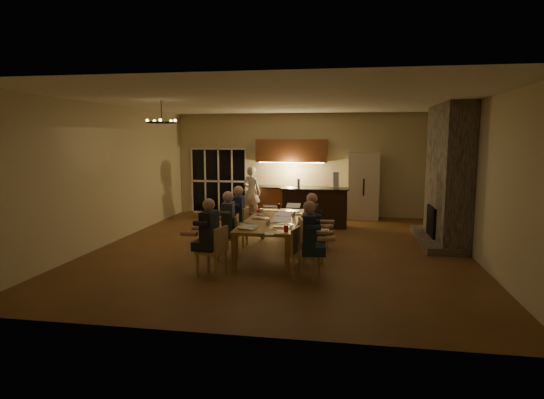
{
  "coord_description": "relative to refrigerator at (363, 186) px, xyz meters",
  "views": [
    {
      "loc": [
        1.44,
        -9.72,
        2.43
      ],
      "look_at": [
        -0.25,
        0.3,
        1.06
      ],
      "focal_mm": 30.0,
      "sensor_mm": 36.0,
      "label": 1
    }
  ],
  "objects": [
    {
      "name": "floor",
      "position": [
        -1.9,
        -4.15,
        -1.0
      ],
      "size": [
        9.0,
        9.0,
        0.0
      ],
      "primitive_type": "plane",
      "color": "brown",
      "rests_on": "ground"
    },
    {
      "name": "back_wall",
      "position": [
        -1.9,
        0.37,
        0.6
      ],
      "size": [
        8.0,
        0.04,
        3.2
      ],
      "primitive_type": "cube",
      "color": "#CAB68F",
      "rests_on": "ground"
    },
    {
      "name": "left_wall",
      "position": [
        -5.92,
        -4.15,
        0.6
      ],
      "size": [
        0.04,
        9.0,
        3.2
      ],
      "primitive_type": "cube",
      "color": "#CAB68F",
      "rests_on": "ground"
    },
    {
      "name": "right_wall",
      "position": [
        2.12,
        -4.15,
        0.6
      ],
      "size": [
        0.04,
        9.0,
        3.2
      ],
      "primitive_type": "cube",
      "color": "#CAB68F",
      "rests_on": "ground"
    },
    {
      "name": "ceiling",
      "position": [
        -1.9,
        -4.15,
        2.22
      ],
      "size": [
        8.0,
        9.0,
        0.04
      ],
      "primitive_type": "cube",
      "color": "white",
      "rests_on": "back_wall"
    },
    {
      "name": "french_doors",
      "position": [
        -4.6,
        0.32,
        0.05
      ],
      "size": [
        1.86,
        0.08,
        2.1
      ],
      "primitive_type": "cube",
      "color": "black",
      "rests_on": "ground"
    },
    {
      "name": "fireplace",
      "position": [
        1.8,
        -2.95,
        0.6
      ],
      "size": [
        0.58,
        2.5,
        3.2
      ],
      "primitive_type": "cube",
      "color": "#75695C",
      "rests_on": "ground"
    },
    {
      "name": "kitchenette",
      "position": [
        -2.2,
        0.05,
        0.2
      ],
      "size": [
        2.24,
        0.68,
        2.4
      ],
      "primitive_type": null,
      "color": "brown",
      "rests_on": "ground"
    },
    {
      "name": "refrigerator",
      "position": [
        0.0,
        0.0,
        0.0
      ],
      "size": [
        0.9,
        0.68,
        2.0
      ],
      "primitive_type": "cube",
      "color": "beige",
      "rests_on": "ground"
    },
    {
      "name": "dining_table",
      "position": [
        -1.99,
        -4.64,
        -0.62
      ],
      "size": [
        1.1,
        2.92,
        0.75
      ],
      "primitive_type": "cube",
      "color": "#A78043",
      "rests_on": "ground"
    },
    {
      "name": "bar_island",
      "position": [
        -1.34,
        -1.47,
        -0.46
      ],
      "size": [
        1.85,
        0.71,
        1.08
      ],
      "primitive_type": "cube",
      "rotation": [
        0.0,
        0.0,
        -0.02
      ],
      "color": "black",
      "rests_on": "ground"
    },
    {
      "name": "chair_left_near",
      "position": [
        -2.82,
        -6.31,
        -0.55
      ],
      "size": [
        0.54,
        0.54,
        0.89
      ],
      "primitive_type": null,
      "rotation": [
        0.0,
        0.0,
        -1.82
      ],
      "color": "tan",
      "rests_on": "ground"
    },
    {
      "name": "chair_left_mid",
      "position": [
        -2.85,
        -5.11,
        -0.55
      ],
      "size": [
        0.5,
        0.5,
        0.89
      ],
      "primitive_type": null,
      "rotation": [
        0.0,
        0.0,
        -1.41
      ],
      "color": "tan",
      "rests_on": "ground"
    },
    {
      "name": "chair_left_far",
      "position": [
        -2.91,
        -4.08,
        -0.55
      ],
      "size": [
        0.45,
        0.45,
        0.89
      ],
      "primitive_type": null,
      "rotation": [
        0.0,
        0.0,
        -1.59
      ],
      "color": "tan",
      "rests_on": "ground"
    },
    {
      "name": "chair_right_near",
      "position": [
        -1.14,
        -6.22,
        -0.55
      ],
      "size": [
        0.52,
        0.52,
        0.89
      ],
      "primitive_type": null,
      "rotation": [
        0.0,
        0.0,
        1.38
      ],
      "color": "tan",
      "rests_on": "ground"
    },
    {
      "name": "chair_right_mid",
      "position": [
        -1.14,
        -5.17,
        -0.55
      ],
      "size": [
        0.55,
        0.55,
        0.89
      ],
      "primitive_type": null,
      "rotation": [
        0.0,
        0.0,
        1.86
      ],
      "color": "tan",
      "rests_on": "ground"
    },
    {
      "name": "chair_right_far",
      "position": [
        -1.09,
        -4.06,
        -0.55
      ],
      "size": [
        0.51,
        0.51,
        0.89
      ],
      "primitive_type": null,
      "rotation": [
        0.0,
        0.0,
        1.4
      ],
      "color": "tan",
      "rests_on": "ground"
    },
    {
      "name": "person_left_near",
      "position": [
        -2.88,
        -6.24,
        -0.31
      ],
      "size": [
        0.65,
        0.65,
        1.38
      ],
      "primitive_type": null,
      "rotation": [
        0.0,
        0.0,
        -1.66
      ],
      "color": "#25282F",
      "rests_on": "ground"
    },
    {
      "name": "person_right_near",
      "position": [
        -1.1,
        -6.26,
        -0.31
      ],
      "size": [
        0.65,
        0.65,
        1.38
      ],
      "primitive_type": null,
      "rotation": [
        0.0,
        0.0,
        1.66
      ],
      "color": "#1B2B45",
      "rests_on": "ground"
    },
    {
      "name": "person_left_mid",
      "position": [
        -2.83,
        -5.11,
        -0.31
      ],
      "size": [
        0.67,
        0.67,
        1.38
      ],
      "primitive_type": null,
      "rotation": [
        0.0,
        0.0,
        -1.45
      ],
      "color": "#3E454A",
      "rests_on": "ground"
    },
    {
      "name": "person_right_mid",
      "position": [
        -1.14,
        -5.15,
        -0.31
      ],
      "size": [
        0.6,
        0.6,
        1.38
      ],
      "primitive_type": null,
      "rotation": [
        0.0,
        0.0,
        1.57
      ],
      "color": "#25282F",
      "rests_on": "ground"
    },
    {
      "name": "person_left_far",
      "position": [
        -2.87,
        -4.07,
        -0.31
      ],
      "size": [
        0.63,
        0.63,
        1.38
      ],
      "primitive_type": null,
      "rotation": [
        0.0,
        0.0,
        -1.52
      ],
      "color": "#1B2B45",
      "rests_on": "ground"
    },
    {
      "name": "standing_person",
      "position": [
        -3.37,
        -0.33,
        -0.21
      ],
      "size": [
        0.67,
        0.54,
        1.59
      ],
      "primitive_type": "imported",
      "rotation": [
        0.0,
        0.0,
        2.82
      ],
      "color": "silver",
      "rests_on": "ground"
    },
    {
      "name": "chandelier",
      "position": [
        -4.25,
        -4.96,
        1.75
      ],
      "size": [
        0.61,
        0.61,
        0.03
      ],
      "primitive_type": "torus",
      "color": "black",
      "rests_on": "ceiling"
    },
    {
      "name": "laptop_a",
      "position": [
        -2.3,
        -5.72,
        -0.14
      ],
      "size": [
        0.4,
        0.37,
        0.23
      ],
      "primitive_type": null,
      "rotation": [
        0.0,
        0.0,
        2.8
      ],
      "color": "silver",
      "rests_on": "dining_table"
    },
    {
      "name": "laptop_b",
      "position": [
        -1.69,
        -5.42,
        -0.14
      ],
      "size": [
        0.32,
        0.28,
        0.23
      ],
      "primitive_type": null,
      "rotation": [
        0.0,
        0.0,
        0.01
      ],
      "color": "silver",
      "rests_on": "dining_table"
    },
    {
      "name": "laptop_c",
      "position": [
        -2.26,
        -4.57,
        -0.14
      ],
      "size": [
        0.38,
        0.36,
        0.23
      ],
      "primitive_type": null,
      "rotation": [
        0.0,
        0.0,
        2.87
      ],
      "color": "silver",
      "rests_on": "dining_table"
    },
    {
      "name": "laptop_d",
      "position": [
        -1.78,
        -4.72,
        -0.14
      ],
      "size": [
        0.37,
        0.34,
        0.23
      ],
      "primitive_type": null,
      "rotation": [
        0.0,
        0.0,
        -0.23
      ],
      "color": "silver",
      "rests_on": "dining_table"
    },
    {
      "name": "laptop_e",
      "position": [
        -2.24,
        -3.48,
        -0.14
      ],
      "size": [
        0.32,
        0.28,
        0.23
      ],
      "primitive_type": null,
      "rotation": [
        0.0,
        0.0,
        3.15
      ],
      "color": "silver",
      "rests_on": "dining_table"
    },
    {
      "name": "laptop_f",
      "position": [
        -1.71,
        -3.54,
        -0.14
      ],
      "size": [
        0.33,
        0.29,
        0.23
      ],
      "primitive_type": null,
      "rotation": [
        0.0,
        0.0,
        -0.03
      ],
      "color": "silver",
      "rests_on": "dining_table"
    },
    {
      "name": "mug_front",
      "position": [
        -2.01,
        -5.11,
        -0.2
      ],
      "size": [
        0.07,
        0.07,
        0.1
      ],
      "primitive_type": "cylinder",
      "color": "silver",
      "rests_on": "dining_table"
    },
    {
      "name": "mug_mid",
      "position": [
        -1.95,
        -4.08,
        -0.2
      ],
      "size": [
        0.08,
        0.08,
        0.1
      ],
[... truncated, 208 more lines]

